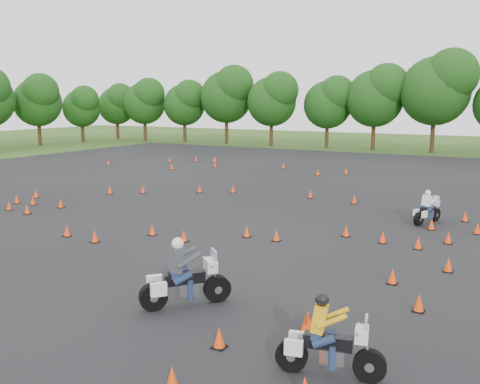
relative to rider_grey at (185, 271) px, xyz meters
name	(u,v)px	position (x,y,z in m)	size (l,w,h in m)	color
ground	(193,236)	(-3.91, 6.22, -0.96)	(140.00, 140.00, 0.00)	#2D5119
asphalt_pad	(259,210)	(-3.91, 12.22, -0.96)	(62.00, 62.00, 0.00)	black
treeline	(412,108)	(-2.31, 41.20, 3.63)	(87.27, 32.28, 10.90)	#184012
traffic_cones	(243,205)	(-4.68, 11.90, -0.73)	(36.31, 33.05, 0.45)	#F73F0A
rider_grey	(185,271)	(0.00, 0.00, 0.00)	(2.48, 0.76, 1.91)	#383B3F
rider_yellow	(330,337)	(4.58, -1.70, -0.11)	(2.18, 0.67, 1.68)	gold
rider_white	(428,206)	(3.96, 13.09, -0.19)	(1.98, 0.61, 1.53)	silver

